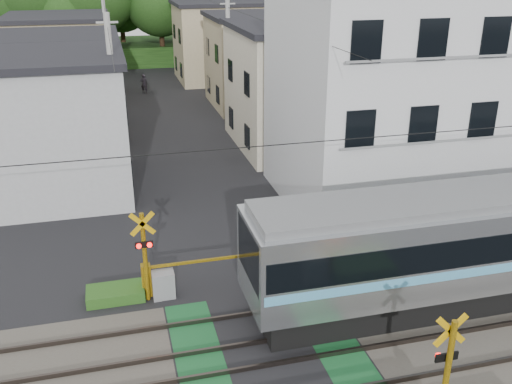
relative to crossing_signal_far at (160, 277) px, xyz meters
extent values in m
plane|color=black|center=(2.59, -3.65, -0.71)|extent=(120.00, 120.00, 0.00)
cube|color=#47423A|center=(2.59, -3.65, -0.71)|extent=(120.00, 6.00, 0.00)
cube|color=black|center=(2.59, -3.65, -0.71)|extent=(5.20, 120.00, 0.00)
cube|color=#145126|center=(0.69, -3.65, -0.70)|extent=(1.30, 6.00, 0.00)
cube|color=#145126|center=(4.49, -3.65, -0.70)|extent=(1.30, 6.00, 0.00)
cube|color=#3F3833|center=(2.59, -4.15, -0.64)|extent=(120.00, 0.08, 0.14)
cube|color=#3F3833|center=(2.59, -3.15, -0.64)|extent=(120.00, 0.08, 0.14)
cube|color=#3F3833|center=(2.59, -1.75, -0.64)|extent=(120.00, 0.08, 0.14)
cube|color=black|center=(11.11, -2.45, -0.27)|extent=(16.95, 2.33, 0.88)
cube|color=black|center=(4.93, -2.45, -0.42)|extent=(2.35, 2.16, 0.59)
cube|color=black|center=(2.33, -2.45, 1.83)|extent=(0.10, 2.36, 1.53)
cylinder|color=#E3A70B|center=(5.59, -7.25, 0.79)|extent=(0.14, 0.14, 3.00)
cube|color=#E3A70B|center=(5.59, -7.15, 1.99)|extent=(0.77, 0.05, 0.77)
cube|color=#E3A70B|center=(5.59, -7.15, 1.99)|extent=(0.77, 0.05, 0.77)
cube|color=black|center=(5.59, -7.15, 1.29)|extent=(0.55, 0.05, 0.20)
sphere|color=#FF0C07|center=(5.43, -7.09, 1.29)|extent=(0.16, 0.16, 0.16)
sphere|color=#FF0C07|center=(5.75, -7.09, 1.29)|extent=(0.16, 0.16, 0.16)
cylinder|color=#E3A70B|center=(-0.41, -0.05, 0.79)|extent=(0.14, 0.14, 3.00)
cube|color=#E3A70B|center=(-0.41, -0.15, 1.99)|extent=(0.77, 0.05, 0.77)
cube|color=#E3A70B|center=(-0.41, -0.15, 1.99)|extent=(0.77, 0.05, 0.77)
cube|color=black|center=(-0.41, -0.15, 1.29)|extent=(0.55, 0.05, 0.20)
sphere|color=#FF0C07|center=(-0.57, -0.21, 1.29)|extent=(0.16, 0.16, 0.16)
sphere|color=#FF0C07|center=(-0.25, -0.21, 1.29)|extent=(0.16, 0.16, 0.16)
cube|color=gray|center=(0.09, -0.05, -0.26)|extent=(0.70, 0.50, 0.90)
cube|color=#E3A70B|center=(-0.41, 0.20, -0.16)|extent=(0.30, 0.30, 1.10)
cube|color=#E3A70B|center=(1.84, 0.20, 0.29)|extent=(4.20, 0.08, 0.08)
cube|color=white|center=(11.09, 5.85, 3.79)|extent=(10.00, 8.00, 9.00)
cube|color=black|center=(7.39, 1.82, 0.79)|extent=(1.10, 0.06, 1.40)
cube|color=black|center=(9.84, 1.82, 0.79)|extent=(1.10, 0.06, 1.40)
cube|color=black|center=(12.29, 1.82, 0.79)|extent=(1.10, 0.06, 1.40)
cube|color=gray|center=(11.09, 1.60, 0.19)|extent=(9.00, 0.06, 0.08)
cube|color=black|center=(7.39, 1.82, 3.79)|extent=(1.10, 0.06, 1.40)
cube|color=black|center=(9.84, 1.82, 3.79)|extent=(1.10, 0.06, 1.40)
cube|color=black|center=(12.29, 1.82, 3.79)|extent=(1.10, 0.06, 1.40)
cube|color=gray|center=(11.09, 1.60, 3.19)|extent=(9.00, 0.06, 0.08)
cube|color=black|center=(7.39, 1.82, 6.79)|extent=(1.10, 0.06, 1.40)
cube|color=black|center=(9.84, 1.82, 6.79)|extent=(1.10, 0.06, 1.40)
cube|color=black|center=(12.29, 1.82, 6.79)|extent=(1.10, 0.06, 1.40)
cube|color=gray|center=(11.09, 1.60, 6.19)|extent=(9.00, 0.06, 0.08)
cube|color=#B2B4B7|center=(-3.91, 10.35, 2.29)|extent=(7.00, 7.00, 6.00)
cube|color=black|center=(-3.91, 10.35, 5.44)|extent=(7.35, 7.35, 0.30)
cube|color=black|center=(-0.38, 8.60, 0.59)|extent=(0.06, 1.00, 1.20)
cube|color=black|center=(-0.38, 12.10, 0.59)|extent=(0.06, 1.00, 1.20)
cube|color=black|center=(-0.38, 8.60, 3.39)|extent=(0.06, 1.00, 1.20)
cube|color=black|center=(-0.38, 12.10, 3.39)|extent=(0.06, 1.00, 1.20)
cube|color=beige|center=(9.39, 14.35, 2.54)|extent=(7.00, 8.00, 6.50)
cube|color=black|center=(9.39, 14.35, 5.94)|extent=(7.35, 8.40, 0.30)
cube|color=black|center=(5.86, 12.35, 0.59)|extent=(0.06, 1.00, 1.20)
cube|color=black|center=(5.86, 16.35, 0.59)|extent=(0.06, 1.00, 1.20)
cube|color=black|center=(5.86, 12.35, 3.39)|extent=(0.06, 1.00, 1.20)
cube|color=black|center=(5.86, 16.35, 3.39)|extent=(0.06, 1.00, 1.20)
cube|color=beige|center=(-4.41, 19.35, 2.19)|extent=(8.00, 7.00, 5.80)
cube|color=black|center=(-4.41, 19.35, 5.24)|extent=(8.40, 7.35, 0.30)
cube|color=black|center=(-0.38, 17.60, 0.59)|extent=(0.06, 1.00, 1.20)
cube|color=black|center=(-0.38, 21.10, 0.59)|extent=(0.06, 1.00, 1.20)
cube|color=black|center=(-0.38, 17.60, 3.39)|extent=(0.06, 1.00, 1.20)
cube|color=black|center=(-0.38, 21.10, 3.39)|extent=(0.06, 1.00, 1.20)
cube|color=tan|center=(9.79, 24.35, 2.39)|extent=(7.00, 7.00, 6.20)
cube|color=black|center=(9.79, 24.35, 5.64)|extent=(7.35, 7.35, 0.30)
cube|color=black|center=(6.26, 22.60, 0.59)|extent=(0.06, 1.00, 1.20)
cube|color=black|center=(6.26, 26.10, 0.59)|extent=(0.06, 1.00, 1.20)
cube|color=black|center=(6.26, 22.60, 3.39)|extent=(0.06, 1.00, 1.20)
cube|color=black|center=(6.26, 26.10, 3.39)|extent=(0.06, 1.00, 1.20)
cube|color=tan|center=(-4.21, 29.35, 2.29)|extent=(7.00, 8.00, 6.00)
cube|color=black|center=(-4.21, 29.35, 5.44)|extent=(7.35, 8.40, 0.30)
cube|color=black|center=(-0.68, 27.35, 0.59)|extent=(0.06, 1.00, 1.20)
cube|color=black|center=(-0.68, 31.35, 0.59)|extent=(0.06, 1.00, 1.20)
cube|color=black|center=(-0.68, 27.35, 3.39)|extent=(0.06, 1.00, 1.20)
cube|color=black|center=(-0.68, 31.35, 3.39)|extent=(0.06, 1.00, 1.20)
cube|color=tan|center=(9.09, 34.35, 2.49)|extent=(8.00, 7.00, 6.40)
cube|color=black|center=(9.09, 34.35, 5.84)|extent=(8.40, 7.35, 0.30)
cube|color=black|center=(5.06, 32.60, 0.59)|extent=(0.06, 1.00, 1.20)
cube|color=black|center=(5.06, 36.10, 0.59)|extent=(0.06, 1.00, 1.20)
cube|color=black|center=(5.06, 32.60, 3.39)|extent=(0.06, 1.00, 1.20)
cube|color=black|center=(5.06, 36.10, 3.39)|extent=(0.06, 1.00, 1.20)
cube|color=#224717|center=(2.59, 46.35, 0.29)|extent=(40.00, 10.00, 2.00)
cylinder|color=#332114|center=(-8.73, 45.06, 1.92)|extent=(0.50, 0.50, 5.26)
cylinder|color=#332114|center=(-6.39, 44.12, 2.23)|extent=(0.50, 0.50, 5.88)
cylinder|color=#332114|center=(-3.85, 42.45, 1.41)|extent=(0.50, 0.50, 4.25)
sphere|color=#224717|center=(-3.85, 42.45, 4.81)|extent=(5.94, 5.94, 5.94)
cylinder|color=#332114|center=(-1.27, 42.72, 2.15)|extent=(0.50, 0.50, 5.72)
cylinder|color=#332114|center=(0.92, 46.36, 1.75)|extent=(0.50, 0.50, 4.93)
cylinder|color=#332114|center=(4.52, 42.28, 1.71)|extent=(0.50, 0.50, 4.84)
sphere|color=#224717|center=(4.52, 42.28, 5.58)|extent=(6.78, 6.78, 6.78)
cylinder|color=#332114|center=(6.57, 46.20, 1.57)|extent=(0.50, 0.50, 4.56)
sphere|color=#224717|center=(6.57, 46.20, 5.22)|extent=(6.39, 6.39, 6.39)
cylinder|color=#332114|center=(8.84, 42.83, 1.68)|extent=(0.50, 0.50, 4.78)
sphere|color=#224717|center=(8.84, 42.83, 5.51)|extent=(6.70, 6.70, 6.70)
cylinder|color=#332114|center=(10.78, 44.74, 1.60)|extent=(0.50, 0.50, 4.62)
sphere|color=#224717|center=(10.78, 44.74, 5.30)|extent=(6.47, 6.47, 6.47)
cylinder|color=#332114|center=(13.71, 43.52, 1.39)|extent=(0.50, 0.50, 4.21)
sphere|color=#224717|center=(13.71, 43.52, 4.76)|extent=(5.90, 5.90, 5.90)
cylinder|color=#332114|center=(16.56, 43.79, 1.68)|extent=(0.50, 0.50, 4.79)
cube|color=black|center=(8.59, -2.45, 4.89)|extent=(60.00, 0.02, 0.02)
cylinder|color=#A5A5A0|center=(-0.81, 9.35, 3.29)|extent=(0.26, 0.26, 8.00)
cube|color=#A5A5A0|center=(-0.81, 9.35, 6.89)|extent=(0.90, 0.08, 0.08)
cylinder|color=#A5A5A0|center=(6.19, 18.35, 3.29)|extent=(0.26, 0.26, 8.00)
cube|color=#A5A5A0|center=(6.19, 18.35, 6.89)|extent=(0.90, 0.08, 0.08)
cylinder|color=#A5A5A0|center=(-0.81, 30.35, 3.29)|extent=(0.26, 0.26, 8.00)
cube|color=black|center=(-0.81, 19.85, 6.69)|extent=(0.02, 42.00, 0.02)
cube|color=black|center=(6.19, 19.85, 6.69)|extent=(0.02, 42.00, 0.02)
imported|color=#2E2933|center=(1.75, 30.36, 0.05)|extent=(0.65, 0.53, 1.53)
cube|color=#2D5E1E|center=(-1.41, 0.25, -0.53)|extent=(1.80, 1.00, 0.36)
cube|color=#2D5E1E|center=(7.19, -0.45, -0.56)|extent=(1.50, 0.90, 0.30)
camera|label=1|loc=(-0.99, -15.91, 9.34)|focal=40.00mm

